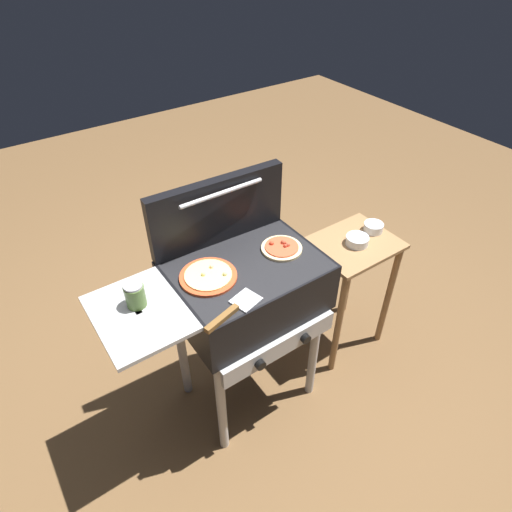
# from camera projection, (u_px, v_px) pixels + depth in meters

# --- Properties ---
(ground_plane) EXTENTS (8.00, 8.00, 0.00)m
(ground_plane) POSITION_uv_depth(u_px,v_px,m) (249.00, 389.00, 2.40)
(ground_plane) COLOR brown
(grill) EXTENTS (0.96, 0.53, 0.90)m
(grill) POSITION_uv_depth(u_px,v_px,m) (245.00, 291.00, 1.91)
(grill) COLOR black
(grill) RESTS_ON ground_plane
(grill_lid_open) EXTENTS (0.63, 0.09, 0.30)m
(grill_lid_open) POSITION_uv_depth(u_px,v_px,m) (218.00, 210.00, 1.87)
(grill_lid_open) COLOR black
(grill_lid_open) RESTS_ON grill
(pizza_pepperoni) EXTENTS (0.18, 0.18, 0.03)m
(pizza_pepperoni) POSITION_uv_depth(u_px,v_px,m) (282.00, 248.00, 1.90)
(pizza_pepperoni) COLOR beige
(pizza_pepperoni) RESTS_ON grill
(pizza_cheese) EXTENTS (0.23, 0.23, 0.03)m
(pizza_cheese) POSITION_uv_depth(u_px,v_px,m) (208.00, 276.00, 1.76)
(pizza_cheese) COLOR #C64723
(pizza_cheese) RESTS_ON grill
(sauce_jar) EXTENTS (0.08, 0.08, 0.10)m
(sauce_jar) POSITION_uv_depth(u_px,v_px,m) (135.00, 295.00, 1.62)
(sauce_jar) COLOR #4C6B2D
(sauce_jar) RESTS_ON grill
(spatula) EXTENTS (0.27, 0.12, 0.02)m
(spatula) POSITION_uv_depth(u_px,v_px,m) (232.00, 311.00, 1.61)
(spatula) COLOR #B7BABF
(spatula) RESTS_ON grill
(prep_table) EXTENTS (0.44, 0.36, 0.73)m
(prep_table) POSITION_uv_depth(u_px,v_px,m) (349.00, 273.00, 2.36)
(prep_table) COLOR olive
(prep_table) RESTS_ON ground_plane
(topping_bowl_near) EXTENTS (0.12, 0.12, 0.04)m
(topping_bowl_near) POSITION_uv_depth(u_px,v_px,m) (357.00, 241.00, 2.21)
(topping_bowl_near) COLOR silver
(topping_bowl_near) RESTS_ON prep_table
(topping_bowl_far) EXTENTS (0.10, 0.10, 0.04)m
(topping_bowl_far) POSITION_uv_depth(u_px,v_px,m) (373.00, 228.00, 2.30)
(topping_bowl_far) COLOR silver
(topping_bowl_far) RESTS_ON prep_table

